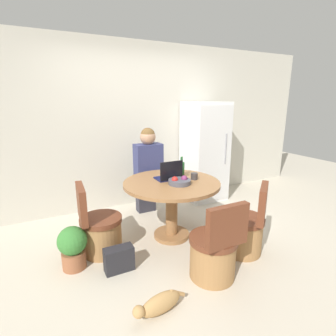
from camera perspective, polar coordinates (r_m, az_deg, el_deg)
The scene contains 15 objects.
ground_plane at distance 3.35m, azimuth 2.73°, elevation -16.23°, with size 12.00×12.00×0.00m, color beige.
wall_back at distance 4.32m, azimuth -7.41°, elevation 8.98°, with size 7.00×0.06×2.60m.
refrigerator at distance 4.59m, azimuth 7.99°, elevation 3.55°, with size 0.67×0.63×1.69m.
dining_table at distance 3.27m, azimuth 0.79°, elevation -5.84°, with size 1.19×1.19×0.74m.
chair_left_side at distance 3.17m, azimuth -14.65°, elevation -13.12°, with size 0.47×0.47×0.83m.
chair_near_right_corner at distance 3.20m, azimuth 16.28°, elevation -12.95°, with size 0.55×0.55×0.83m.
chair_near_camera at distance 2.73m, azimuth 10.02°, elevation -17.78°, with size 0.47×0.47×0.83m.
person_seated at distance 3.94m, azimuth -4.50°, elevation 0.23°, with size 0.40×0.37×1.33m.
laptop at distance 3.28m, azimuth 0.17°, elevation -1.62°, with size 0.30×0.22×0.25m.
fruit_bowl at distance 3.12m, azimuth 2.54°, elevation -2.91°, with size 0.27×0.27×0.10m.
coffee_cup at distance 3.31m, azimuth 5.74°, elevation -1.80°, with size 0.09×0.09×0.08m.
bottle at distance 3.43m, azimuth 2.96°, elevation -0.14°, with size 0.08×0.08×0.26m.
cat at distance 2.44m, azimuth -1.93°, elevation -27.46°, with size 0.51×0.19×0.17m.
potted_plant at distance 3.00m, azimuth -20.03°, elevation -15.71°, with size 0.30×0.30×0.46m.
handbag at distance 2.90m, azimuth -10.62°, elevation -18.92°, with size 0.30×0.14×0.26m.
Camera 1 is at (-1.43, -2.49, 1.72)m, focal length 28.00 mm.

